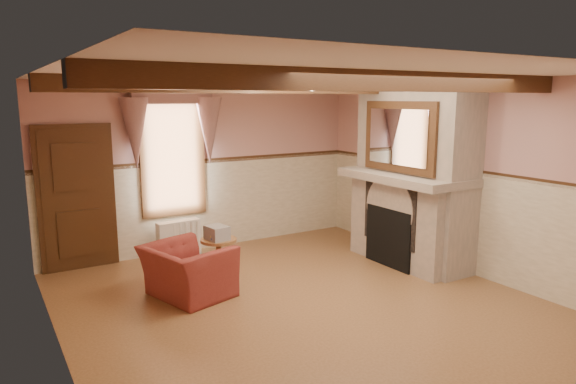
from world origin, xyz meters
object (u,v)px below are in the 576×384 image
side_table (219,257)px  oil_lamp (385,160)px  armchair (188,271)px  bowl (396,168)px  mantel_clock (372,161)px  radiator (179,239)px

side_table → oil_lamp: bearing=-9.8°
armchair → oil_lamp: 3.58m
armchair → bowl: 3.56m
mantel_clock → oil_lamp: (0.00, -0.32, 0.04)m
side_table → bowl: bowl is taller
bowl → mantel_clock: (0.00, 0.58, 0.05)m
armchair → oil_lamp: (3.37, 0.06, 1.22)m
side_table → oil_lamp: (2.70, -0.46, 1.29)m
armchair → side_table: size_ratio=1.90×
armchair → mantel_clock: (3.37, 0.38, 1.18)m
side_table → mantel_clock: bearing=-3.0°
radiator → bowl: bowl is taller
side_table → mantel_clock: mantel_clock is taller
side_table → bowl: (2.70, -0.72, 1.19)m
bowl → side_table: bearing=165.0°
mantel_clock → bowl: bearing=-90.0°
armchair → radiator: armchair is taller
armchair → oil_lamp: oil_lamp is taller
oil_lamp → radiator: bearing=150.8°
radiator → oil_lamp: bearing=-33.1°
side_table → radiator: size_ratio=0.79×
side_table → bowl: size_ratio=1.49×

